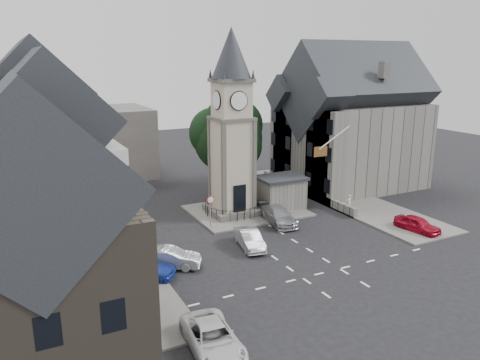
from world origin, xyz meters
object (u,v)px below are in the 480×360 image
clock_tower (232,125)px  stone_shelter (280,192)px  car_west_blue (141,267)px  pedestrian (349,202)px  car_east_red (417,224)px

clock_tower → stone_shelter: clock_tower is taller
stone_shelter → car_west_blue: (-15.52, -8.24, -0.80)m
stone_shelter → pedestrian: size_ratio=2.87×
clock_tower → car_east_red: bearing=-43.2°
car_west_blue → pedestrian: car_west_blue is taller
clock_tower → pedestrian: bearing=-20.8°
clock_tower → pedestrian: 13.14m
clock_tower → stone_shelter: size_ratio=3.78×
car_west_blue → car_east_red: size_ratio=1.16×
stone_shelter → pedestrian: 6.39m
car_west_blue → car_east_red: 22.32m
clock_tower → pedestrian: (10.16, -3.87, -7.37)m
clock_tower → car_east_red: 17.46m
car_east_red → clock_tower: bearing=127.3°
stone_shelter → car_east_red: 12.33m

